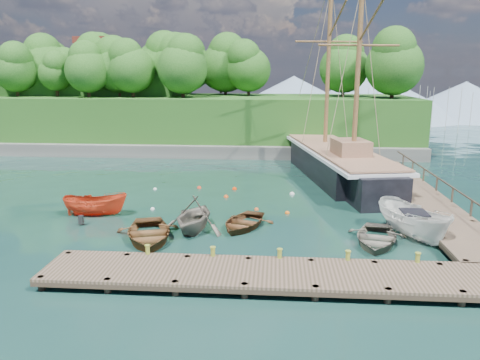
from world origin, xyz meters
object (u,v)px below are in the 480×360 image
object	(u,v)px
rowboat_3	(375,244)
motorboat_orange	(96,215)
schooner	(337,165)
rowboat_0	(149,240)
rowboat_1	(194,231)
cabin_boat_white	(412,238)
rowboat_2	(243,227)

from	to	relation	value
rowboat_3	motorboat_orange	distance (m)	16.78
schooner	motorboat_orange	bearing A→B (deg)	-154.43
rowboat_0	schooner	xyz separation A→B (m)	(11.81, 15.98, 1.07)
rowboat_1	schooner	distance (m)	17.35
rowboat_3	schooner	distance (m)	15.63
motorboat_orange	cabin_boat_white	distance (m)	18.72
rowboat_0	motorboat_orange	size ratio (longest dim) A/B	1.22
rowboat_1	rowboat_2	xyz separation A→B (m)	(2.69, 0.88, 0.00)
rowboat_1	motorboat_orange	bearing A→B (deg)	169.33
rowboat_0	motorboat_orange	xyz separation A→B (m)	(-4.44, 4.08, 0.00)
rowboat_2	rowboat_3	size ratio (longest dim) A/B	0.92
rowboat_1	schooner	world-z (taller)	schooner
motorboat_orange	rowboat_3	bearing A→B (deg)	-108.31
cabin_boat_white	rowboat_1	bearing A→B (deg)	156.48
cabin_boat_white	schooner	world-z (taller)	schooner
rowboat_1	rowboat_3	size ratio (longest dim) A/B	0.93
rowboat_3	rowboat_0	bearing A→B (deg)	-164.49
rowboat_0	rowboat_1	size ratio (longest dim) A/B	1.21
cabin_boat_white	schooner	xyz separation A→B (m)	(-2.28, 14.51, 1.07)
rowboat_3	cabin_boat_white	bearing A→B (deg)	40.28
rowboat_0	schooner	world-z (taller)	schooner
rowboat_3	schooner	size ratio (longest dim) A/B	0.16
rowboat_0	rowboat_2	xyz separation A→B (m)	(4.84, 2.49, 0.00)
rowboat_1	cabin_boat_white	world-z (taller)	rowboat_1
rowboat_1	rowboat_3	distance (m)	9.85
rowboat_1	rowboat_2	world-z (taller)	rowboat_1
rowboat_1	cabin_boat_white	bearing A→B (deg)	9.12
rowboat_3	schooner	bearing A→B (deg)	104.04
rowboat_3	rowboat_1	bearing A→B (deg)	-173.51
motorboat_orange	schooner	bearing A→B (deg)	-59.39
motorboat_orange	rowboat_1	bearing A→B (deg)	-116.06
rowboat_0	motorboat_orange	distance (m)	6.03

